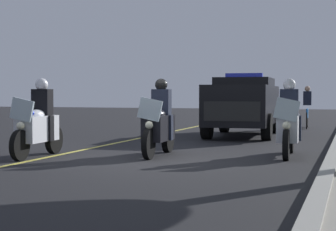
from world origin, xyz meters
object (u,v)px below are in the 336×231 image
at_px(police_motorcycle_lead_left, 38,125).
at_px(police_motorcycle_lead_right, 159,124).
at_px(police_motorcycle_trailing, 289,125).
at_px(cyclist_background, 307,107).
at_px(police_suv, 244,103).

height_order(police_motorcycle_lead_left, police_motorcycle_lead_right, same).
xyz_separation_m(police_motorcycle_lead_right, police_motorcycle_trailing, (-0.76, 2.75, 0.00)).
bearing_deg(police_motorcycle_lead_left, police_motorcycle_trailing, 109.64).
xyz_separation_m(police_motorcycle_trailing, cyclist_background, (-10.43, -0.42, 0.14)).
height_order(police_motorcycle_trailing, cyclist_background, police_motorcycle_trailing).
height_order(police_motorcycle_trailing, police_suv, police_suv).
height_order(police_motorcycle_lead_left, cyclist_background, police_motorcycle_lead_left).
relative_size(police_suv, cyclist_background, 2.84).
bearing_deg(police_motorcycle_lead_right, cyclist_background, 168.23).
distance_m(police_motorcycle_lead_left, cyclist_background, 13.15).
distance_m(police_suv, cyclist_background, 5.12).
bearing_deg(police_motorcycle_trailing, police_suv, -159.71).
distance_m(police_motorcycle_lead_right, police_suv, 6.38).
bearing_deg(police_suv, cyclist_background, 161.28).
bearing_deg(police_motorcycle_trailing, police_motorcycle_lead_left, -70.36).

